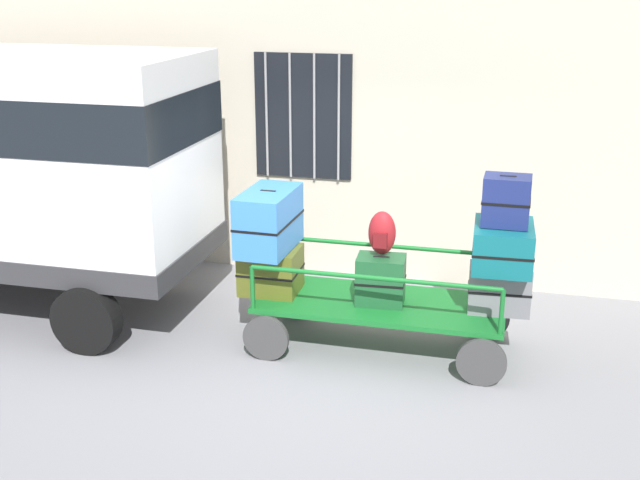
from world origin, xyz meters
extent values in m
plane|color=gray|center=(0.00, 0.00, 0.00)|extent=(40.00, 40.00, 0.00)
cube|color=#BCB29E|center=(0.00, 2.47, 2.50)|extent=(12.00, 0.30, 5.00)
cube|color=black|center=(-0.92, 2.30, 2.00)|extent=(1.20, 0.04, 1.50)
cylinder|color=gray|center=(-1.37, 2.26, 2.00)|extent=(0.03, 0.03, 1.50)
cylinder|color=gray|center=(-1.07, 2.26, 2.00)|extent=(0.03, 0.03, 1.50)
cylinder|color=gray|center=(-0.77, 2.26, 2.00)|extent=(0.03, 0.03, 1.50)
cylinder|color=gray|center=(-0.47, 2.26, 2.00)|extent=(0.03, 0.03, 1.50)
cube|color=white|center=(-3.85, 0.51, 1.76)|extent=(4.40, 1.86, 2.21)
cube|color=#2D2D30|center=(-3.85, 0.51, 0.77)|extent=(4.44, 1.90, 0.24)
cylinder|color=black|center=(-2.44, -0.42, 0.35)|extent=(0.70, 0.22, 0.70)
cube|color=#146023|center=(0.40, 0.38, 0.49)|extent=(2.46, 1.01, 0.05)
cylinder|color=#383838|center=(1.45, -0.15, 0.23)|extent=(0.47, 0.06, 0.47)
cylinder|color=#383838|center=(1.45, 0.90, 0.23)|extent=(0.47, 0.06, 0.47)
cylinder|color=#383838|center=(-0.64, -0.15, 0.23)|extent=(0.47, 0.06, 0.47)
cylinder|color=#383838|center=(-0.64, 0.90, 0.23)|extent=(0.47, 0.06, 0.47)
cylinder|color=#146023|center=(1.59, -0.09, 0.73)|extent=(0.04, 0.04, 0.43)
cylinder|color=#146023|center=(1.59, 0.84, 0.73)|extent=(0.04, 0.04, 0.43)
cylinder|color=#146023|center=(-0.79, -0.09, 0.73)|extent=(0.04, 0.04, 0.43)
cylinder|color=#146023|center=(-0.79, 0.84, 0.73)|extent=(0.04, 0.04, 0.43)
cylinder|color=#146023|center=(0.40, -0.09, 0.95)|extent=(2.38, 0.04, 0.04)
cylinder|color=#146023|center=(0.40, 0.84, 0.95)|extent=(2.38, 0.04, 0.04)
cube|color=#4C5119|center=(-0.75, 0.38, 0.75)|extent=(0.59, 0.51, 0.47)
cube|color=black|center=(-0.75, 0.38, 0.75)|extent=(0.60, 0.52, 0.02)
cube|color=black|center=(-0.75, 0.38, 0.98)|extent=(0.16, 0.03, 0.02)
cube|color=#3372C6|center=(-0.75, 0.35, 1.29)|extent=(0.49, 0.87, 0.61)
cube|color=black|center=(-0.75, 0.35, 1.29)|extent=(0.50, 0.88, 0.02)
cube|color=black|center=(-0.75, 0.35, 1.59)|extent=(0.16, 0.03, 0.02)
cube|color=#194C28|center=(0.40, 0.35, 0.76)|extent=(0.49, 0.37, 0.48)
cube|color=black|center=(0.40, 0.35, 0.76)|extent=(0.50, 0.39, 0.02)
cube|color=black|center=(0.40, 0.35, 0.99)|extent=(0.16, 0.04, 0.02)
cube|color=slate|center=(1.55, 0.41, 0.75)|extent=(0.60, 0.34, 0.47)
cube|color=black|center=(1.55, 0.41, 0.75)|extent=(0.61, 0.35, 0.02)
cube|color=black|center=(1.55, 0.41, 0.98)|extent=(0.16, 0.04, 0.02)
cube|color=#0F5960|center=(1.55, 0.38, 1.20)|extent=(0.57, 0.74, 0.41)
cube|color=black|center=(1.55, 0.38, 1.20)|extent=(0.58, 0.75, 0.02)
cube|color=black|center=(1.55, 0.38, 1.40)|extent=(0.16, 0.04, 0.02)
cube|color=navy|center=(1.55, 0.38, 1.65)|extent=(0.43, 0.33, 0.47)
cube|color=black|center=(1.55, 0.38, 1.65)|extent=(0.44, 0.34, 0.02)
cube|color=black|center=(1.55, 0.38, 1.87)|extent=(0.15, 0.03, 0.02)
ellipsoid|color=maroon|center=(0.39, 0.42, 1.23)|extent=(0.27, 0.19, 0.44)
cube|color=maroon|center=(0.39, 0.32, 1.18)|extent=(0.14, 0.06, 0.15)
camera|label=1|loc=(1.61, -6.85, 3.64)|focal=44.33mm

